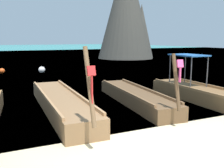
{
  "coord_description": "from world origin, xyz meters",
  "views": [
    {
      "loc": [
        -3.9,
        -4.92,
        2.75
      ],
      "look_at": [
        0.0,
        3.52,
        1.11
      ],
      "focal_mm": 41.05,
      "sensor_mm": 36.0,
      "label": 1
    }
  ],
  "objects": [
    {
      "name": "karst_rock",
      "position": [
        13.69,
        27.93,
        6.93
      ],
      "size": [
        8.77,
        7.83,
        14.47
      ],
      "color": "#47443D",
      "rests_on": "ground"
    },
    {
      "name": "ground",
      "position": [
        0.0,
        0.0,
        0.0
      ],
      "size": [
        120.0,
        120.0,
        0.0
      ],
      "primitive_type": "plane",
      "color": "beige"
    },
    {
      "name": "sea_water",
      "position": [
        0.0,
        61.52,
        0.0
      ],
      "size": [
        120.0,
        120.0,
        0.0
      ],
      "primitive_type": "plane",
      "color": "teal",
      "rests_on": "ground"
    },
    {
      "name": "longtail_boat_violet_ribbon",
      "position": [
        4.43,
        3.89,
        0.35
      ],
      "size": [
        1.4,
        5.5,
        2.44
      ],
      "color": "brown",
      "rests_on": "ground"
    },
    {
      "name": "longtail_boat_pink_ribbon",
      "position": [
        1.52,
        4.42,
        0.29
      ],
      "size": [
        1.68,
        6.32,
        2.3
      ],
      "color": "brown",
      "rests_on": "ground"
    },
    {
      "name": "longtail_boat_red_ribbon",
      "position": [
        -1.68,
        4.55,
        0.32
      ],
      "size": [
        1.44,
        7.37,
        2.58
      ],
      "color": "olive",
      "rests_on": "ground"
    },
    {
      "name": "mooring_buoy_near",
      "position": [
        -3.37,
        17.23,
        0.22
      ],
      "size": [
        0.43,
        0.43,
        0.43
      ],
      "color": "#EA5119",
      "rests_on": "sea_water"
    },
    {
      "name": "mooring_buoy_far",
      "position": [
        -0.43,
        16.14,
        0.27
      ],
      "size": [
        0.54,
        0.54,
        0.54
      ],
      "color": "white",
      "rests_on": "sea_water"
    }
  ]
}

